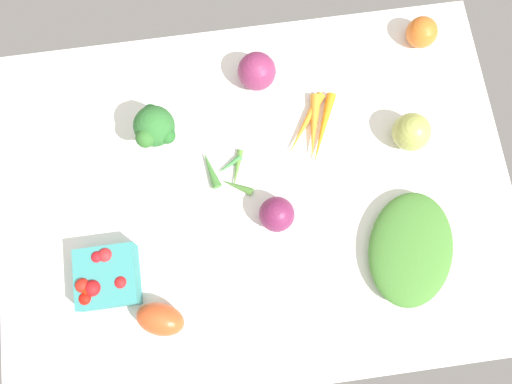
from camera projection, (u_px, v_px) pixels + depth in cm
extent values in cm
cube|color=white|center=(256.00, 196.00, 108.96)|extent=(104.00, 76.00, 2.00)
ellipsoid|color=#447F31|center=(411.00, 249.00, 102.78)|extent=(23.23, 27.04, 4.99)
cylinder|color=#AAC989|center=(159.00, 135.00, 108.98)|extent=(2.87, 2.87, 4.02)
sphere|color=#2D6C2E|center=(154.00, 126.00, 104.05)|extent=(8.17, 8.17, 8.17)
sphere|color=#296E33|center=(151.00, 111.00, 104.77)|extent=(2.85, 2.85, 2.85)
sphere|color=#276529|center=(167.00, 135.00, 103.51)|extent=(3.36, 3.36, 3.36)
sphere|color=#326B2B|center=(145.00, 138.00, 101.88)|extent=(3.80, 3.80, 3.80)
cube|color=teal|center=(108.00, 277.00, 101.26)|extent=(11.46, 11.46, 5.38)
sphere|color=red|center=(86.00, 299.00, 98.22)|extent=(2.64, 2.64, 2.64)
sphere|color=red|center=(89.00, 290.00, 98.45)|extent=(2.59, 2.59, 2.59)
sphere|color=red|center=(83.00, 286.00, 98.44)|extent=(2.78, 2.78, 2.78)
sphere|color=red|center=(121.00, 283.00, 98.97)|extent=(2.61, 2.61, 2.61)
sphere|color=red|center=(93.00, 288.00, 98.44)|extent=(3.20, 3.20, 3.20)
sphere|color=red|center=(106.00, 255.00, 100.10)|extent=(2.87, 2.87, 2.87)
sphere|color=red|center=(98.00, 257.00, 100.03)|extent=(2.45, 2.45, 2.45)
sphere|color=#832A54|center=(257.00, 71.00, 110.27)|extent=(8.04, 8.04, 8.04)
sphere|color=#72224B|center=(277.00, 214.00, 103.41)|extent=(7.01, 7.01, 7.01)
cone|color=#528634|center=(237.00, 170.00, 108.56)|extent=(3.84, 8.57, 1.32)
cone|color=#487831|center=(237.00, 186.00, 107.59)|extent=(6.70, 4.68, 1.58)
cone|color=#408A43|center=(229.00, 165.00, 108.79)|extent=(5.95, 4.10, 1.37)
cone|color=#427D35|center=(210.00, 169.00, 108.29)|extent=(3.84, 8.43, 1.96)
sphere|color=#A2AA50|center=(411.00, 132.00, 107.13)|extent=(7.81, 7.81, 7.81)
sphere|color=orange|center=(422.00, 32.00, 113.23)|extent=(6.67, 6.67, 6.67)
cone|color=orange|center=(305.00, 124.00, 110.60)|extent=(10.47, 13.50, 2.04)
cone|color=orange|center=(314.00, 127.00, 110.30)|extent=(5.42, 14.04, 2.38)
cone|color=orange|center=(323.00, 130.00, 110.33)|extent=(8.18, 15.75, 2.04)
ellipsoid|color=#D75024|center=(160.00, 319.00, 99.09)|extent=(10.76, 8.95, 5.93)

